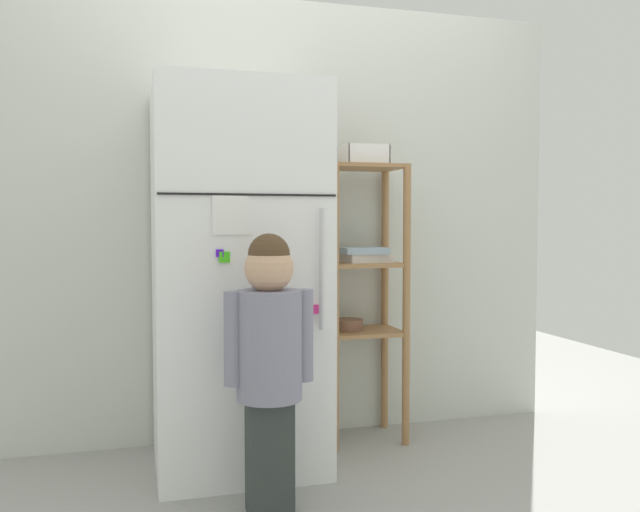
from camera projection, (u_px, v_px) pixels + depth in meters
name	position (u px, v px, depth m)	size (l,w,h in m)	color
ground_plane	(306.00, 458.00, 2.92)	(6.00, 6.00, 0.00)	#999993
kitchen_wall_back	(287.00, 220.00, 3.22)	(2.78, 0.03, 2.11)	silver
refrigerator	(237.00, 278.00, 2.82)	(0.69, 0.67, 1.61)	white
child_standing	(269.00, 344.00, 2.35)	(0.32, 0.24, 1.00)	#333B38
pantry_shelf_unit	(361.00, 280.00, 3.15)	(0.38, 0.31, 1.31)	#9E7247
fruit_bin	(363.00, 157.00, 3.12)	(0.20, 0.17, 0.09)	white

